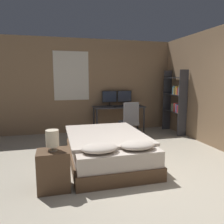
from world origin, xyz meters
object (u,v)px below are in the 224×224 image
at_px(monitor_left, 109,97).
at_px(keyboard, 121,107).
at_px(office_chair, 129,125).
at_px(bed, 107,148).
at_px(bookshelf, 176,99).
at_px(nightstand, 54,170).
at_px(computer_mouse, 131,106).
at_px(desk, 119,110).
at_px(monitor_right, 124,97).
at_px(bedside_lamp, 52,139).

distance_m(monitor_left, keyboard, 0.51).
bearing_deg(monitor_left, office_chair, -72.44).
distance_m(bed, bookshelf, 3.02).
bearing_deg(keyboard, nightstand, -123.23).
bearing_deg(office_chair, bookshelf, 7.81).
bearing_deg(bookshelf, monitor_left, 157.34).
distance_m(bed, monitor_left, 2.59).
height_order(nightstand, computer_mouse, computer_mouse).
relative_size(nightstand, office_chair, 0.59).
distance_m(bed, office_chair, 1.73).
bearing_deg(bookshelf, computer_mouse, 163.78).
bearing_deg(keyboard, desk, 90.00).
distance_m(computer_mouse, bookshelf, 1.31).
distance_m(monitor_right, office_chair, 1.16).
bearing_deg(computer_mouse, bedside_lamp, -127.23).
bearing_deg(bookshelf, bed, -145.68).
height_order(bedside_lamp, desk, bedside_lamp).
height_order(keyboard, bookshelf, bookshelf).
bearing_deg(bed, bookshelf, 34.32).
height_order(desk, monitor_left, monitor_left).
height_order(monitor_left, keyboard, monitor_left).
relative_size(nightstand, computer_mouse, 8.20).
height_order(bed, keyboard, keyboard).
bearing_deg(computer_mouse, bed, -120.24).
relative_size(monitor_left, keyboard, 1.07).
height_order(bed, bookshelf, bookshelf).
relative_size(nightstand, monitor_left, 1.30).
bearing_deg(bookshelf, office_chair, -172.19).
bearing_deg(keyboard, monitor_right, 58.48).
relative_size(bed, monitor_right, 4.75).
height_order(nightstand, bookshelf, bookshelf).
relative_size(bed, bedside_lamp, 7.12).
bearing_deg(computer_mouse, monitor_right, 99.71).
relative_size(nightstand, keyboard, 1.39).
xyz_separation_m(bed, bookshelf, (2.42, 1.65, 0.72)).
bearing_deg(monitor_left, keyboard, -58.48).
height_order(monitor_left, office_chair, monitor_left).
relative_size(keyboard, office_chair, 0.43).
xyz_separation_m(monitor_left, computer_mouse, (0.53, -0.38, -0.23)).
xyz_separation_m(monitor_left, monitor_right, (0.46, 0.00, 0.00)).
xyz_separation_m(monitor_right, computer_mouse, (0.06, -0.38, -0.23)).
xyz_separation_m(computer_mouse, office_chair, (-0.23, -0.56, -0.41)).
relative_size(monitor_right, bookshelf, 0.24).
height_order(bedside_lamp, monitor_left, monitor_left).
distance_m(keyboard, bookshelf, 1.60).
height_order(keyboard, office_chair, office_chair).
bearing_deg(keyboard, computer_mouse, 0.00).
bearing_deg(monitor_left, bookshelf, -22.66).
relative_size(desk, keyboard, 3.61).
height_order(office_chair, bookshelf, bookshelf).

